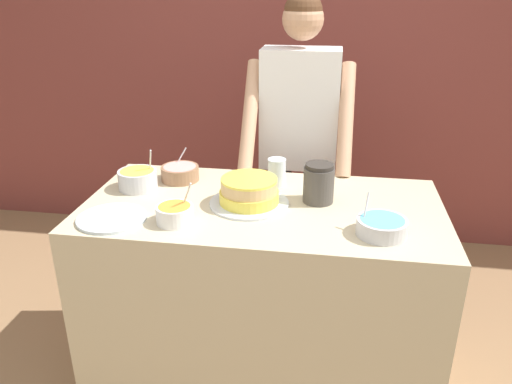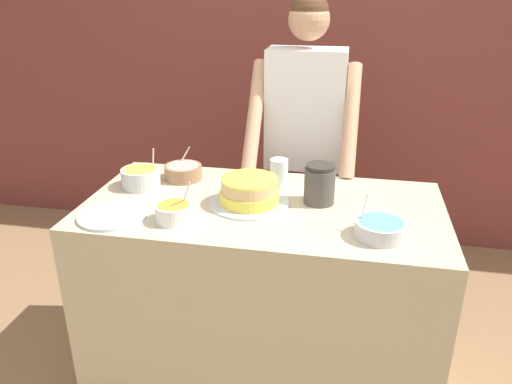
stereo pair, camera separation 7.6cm
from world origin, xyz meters
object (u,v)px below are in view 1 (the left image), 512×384
(cake, at_px, (249,193))
(ceramic_plate, at_px, (112,218))
(frosting_bowl_yellow, at_px, (138,179))
(stoneware_jar, at_px, (319,183))
(drinking_glass, at_px, (277,172))
(frosting_bowl_blue, at_px, (382,226))
(frosting_bowl_orange, at_px, (175,213))
(frosting_bowl_pink, at_px, (180,172))
(person_baker, at_px, (299,128))

(cake, bearing_deg, ceramic_plate, -155.95)
(frosting_bowl_yellow, xyz_separation_m, stoneware_jar, (0.81, -0.02, 0.04))
(frosting_bowl_yellow, xyz_separation_m, drinking_glass, (0.61, 0.13, 0.02))
(cake, relative_size, stoneware_jar, 1.98)
(frosting_bowl_yellow, distance_m, ceramic_plate, 0.32)
(frosting_bowl_yellow, relative_size, ceramic_plate, 0.68)
(drinking_glass, relative_size, stoneware_jar, 0.75)
(frosting_bowl_blue, height_order, frosting_bowl_orange, frosting_bowl_orange)
(drinking_glass, bearing_deg, stoneware_jar, -37.86)
(frosting_bowl_orange, relative_size, frosting_bowl_yellow, 0.91)
(stoneware_jar, bearing_deg, drinking_glass, 142.14)
(ceramic_plate, bearing_deg, frosting_bowl_yellow, 92.36)
(frosting_bowl_yellow, distance_m, drinking_glass, 0.63)
(cake, xyz_separation_m, frosting_bowl_pink, (-0.37, 0.22, -0.02))
(frosting_bowl_orange, relative_size, stoneware_jar, 1.00)
(frosting_bowl_blue, relative_size, frosting_bowl_orange, 1.12)
(person_baker, distance_m, frosting_bowl_yellow, 0.93)
(frosting_bowl_yellow, bearing_deg, frosting_bowl_pink, 39.20)
(cake, height_order, stoneware_jar, stoneware_jar)
(cake, bearing_deg, person_baker, 78.05)
(frosting_bowl_blue, distance_m, stoneware_jar, 0.36)
(frosting_bowl_blue, height_order, ceramic_plate, frosting_bowl_blue)
(person_baker, xyz_separation_m, stoneware_jar, (0.13, -0.65, -0.05))
(frosting_bowl_blue, xyz_separation_m, ceramic_plate, (-1.04, -0.04, -0.03))
(frosting_bowl_orange, relative_size, ceramic_plate, 0.62)
(person_baker, distance_m, frosting_bowl_pink, 0.73)
(drinking_glass, bearing_deg, frosting_bowl_blue, -43.54)
(frosting_bowl_blue, xyz_separation_m, stoneware_jar, (-0.24, 0.27, 0.05))
(frosting_bowl_pink, height_order, stoneware_jar, stoneware_jar)
(drinking_glass, bearing_deg, frosting_bowl_pink, -179.59)
(person_baker, height_order, frosting_bowl_pink, person_baker)
(frosting_bowl_orange, bearing_deg, frosting_bowl_yellow, 131.21)
(ceramic_plate, xyz_separation_m, stoneware_jar, (0.80, 0.30, 0.08))
(frosting_bowl_yellow, distance_m, stoneware_jar, 0.81)
(frosting_bowl_blue, bearing_deg, frosting_bowl_orange, -178.54)
(cake, relative_size, frosting_bowl_yellow, 1.80)
(cake, distance_m, ceramic_plate, 0.56)
(drinking_glass, xyz_separation_m, stoneware_jar, (0.20, -0.15, 0.02))
(person_baker, xyz_separation_m, ceramic_plate, (-0.66, -0.95, -0.13))
(person_baker, height_order, stoneware_jar, person_baker)
(frosting_bowl_pink, bearing_deg, drinking_glass, 0.41)
(frosting_bowl_orange, distance_m, drinking_glass, 0.56)
(frosting_bowl_pink, relative_size, stoneware_jar, 1.04)
(ceramic_plate, bearing_deg, person_baker, 54.96)
(cake, relative_size, frosting_bowl_orange, 1.98)
(frosting_bowl_orange, bearing_deg, person_baker, 66.30)
(frosting_bowl_yellow, bearing_deg, cake, -10.07)
(frosting_bowl_blue, distance_m, frosting_bowl_orange, 0.79)
(frosting_bowl_orange, distance_m, stoneware_jar, 0.61)
(frosting_bowl_yellow, height_order, stoneware_jar, frosting_bowl_yellow)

